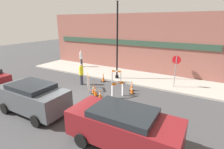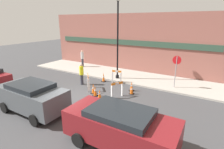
# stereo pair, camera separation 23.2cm
# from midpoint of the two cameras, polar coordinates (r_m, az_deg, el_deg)

# --- Properties ---
(ground_plane) EXTENTS (60.00, 60.00, 0.00)m
(ground_plane) POSITION_cam_midpoint_polar(r_m,az_deg,el_deg) (11.50, -14.56, -8.13)
(ground_plane) COLOR #424244
(sidewalk_slab) EXTENTS (18.00, 3.67, 0.12)m
(sidewalk_slab) POSITION_cam_midpoint_polar(r_m,az_deg,el_deg) (16.27, 0.96, 0.16)
(sidewalk_slab) COLOR #ADA89E
(sidewalk_slab) RESTS_ON ground_plane
(storefront_facade) EXTENTS (18.00, 0.22, 5.50)m
(storefront_facade) POSITION_cam_midpoint_polar(r_m,az_deg,el_deg) (17.38, 4.08, 10.29)
(storefront_facade) COLOR #93564C
(storefront_facade) RESTS_ON ground_plane
(streetlamp_post) EXTENTS (0.44, 0.44, 6.53)m
(streetlamp_post) POSITION_cam_midpoint_polar(r_m,az_deg,el_deg) (14.21, 1.27, 14.85)
(streetlamp_post) COLOR black
(streetlamp_post) RESTS_ON sidewalk_slab
(stop_sign) EXTENTS (0.60, 0.06, 2.34)m
(stop_sign) POSITION_cam_midpoint_polar(r_m,az_deg,el_deg) (13.26, 19.64, 2.53)
(stop_sign) COLOR gray
(stop_sign) RESTS_ON sidewalk_slab
(barricade_0) EXTENTS (0.73, 0.79, 1.12)m
(barricade_0) POSITION_cam_midpoint_polar(r_m,az_deg,el_deg) (12.73, -8.30, -2.28)
(barricade_0) COLOR white
(barricade_0) RESTS_ON ground_plane
(barricade_1) EXTENTS (0.55, 0.79, 1.01)m
(barricade_1) POSITION_cam_midpoint_polar(r_m,az_deg,el_deg) (11.39, 1.25, -4.80)
(barricade_1) COLOR white
(barricade_1) RESTS_ON ground_plane
(barricade_2) EXTENTS (0.77, 0.30, 1.07)m
(barricade_2) POSITION_cam_midpoint_polar(r_m,az_deg,el_deg) (13.91, 0.99, -0.62)
(barricade_2) COLOR white
(barricade_2) RESTS_ON ground_plane
(traffic_cone_0) EXTENTS (0.30, 0.30, 0.71)m
(traffic_cone_0) POSITION_cam_midpoint_polar(r_m,az_deg,el_deg) (12.52, 5.93, -3.83)
(traffic_cone_0) COLOR black
(traffic_cone_0) RESTS_ON ground_plane
(traffic_cone_1) EXTENTS (0.30, 0.30, 0.63)m
(traffic_cone_1) POSITION_cam_midpoint_polar(r_m,az_deg,el_deg) (11.26, -4.48, -6.47)
(traffic_cone_1) COLOR black
(traffic_cone_1) RESTS_ON ground_plane
(traffic_cone_2) EXTENTS (0.30, 0.30, 0.74)m
(traffic_cone_2) POSITION_cam_midpoint_polar(r_m,az_deg,el_deg) (14.34, -3.33, -0.96)
(traffic_cone_2) COLOR black
(traffic_cone_2) RESTS_ON ground_plane
(traffic_cone_3) EXTENTS (0.30, 0.30, 0.72)m
(traffic_cone_3) POSITION_cam_midpoint_polar(r_m,az_deg,el_deg) (11.65, -5.98, -5.42)
(traffic_cone_3) COLOR black
(traffic_cone_3) RESTS_ON ground_plane
(traffic_cone_4) EXTENTS (0.30, 0.30, 0.62)m
(traffic_cone_4) POSITION_cam_midpoint_polar(r_m,az_deg,el_deg) (12.01, 6.00, -4.98)
(traffic_cone_4) COLOR black
(traffic_cone_4) RESTS_ON ground_plane
(traffic_cone_5) EXTENTS (0.30, 0.30, 0.72)m
(traffic_cone_5) POSITION_cam_midpoint_polar(r_m,az_deg,el_deg) (12.06, -6.58, -4.66)
(traffic_cone_5) COLOR black
(traffic_cone_5) RESTS_ON ground_plane
(person_worker) EXTENTS (0.34, 0.34, 1.66)m
(person_worker) POSITION_cam_midpoint_polar(r_m,az_deg,el_deg) (13.72, -10.46, 0.28)
(person_worker) COLOR #33333D
(person_worker) RESTS_ON ground_plane
(person_pedestrian) EXTENTS (0.32, 0.32, 1.73)m
(person_pedestrian) POSITION_cam_midpoint_polar(r_m,az_deg,el_deg) (18.78, -10.36, 5.34)
(person_pedestrian) COLOR #33333D
(person_pedestrian) RESTS_ON sidewalk_slab
(parked_car_1) EXTENTS (4.04, 1.93, 1.65)m
(parked_car_1) POSITION_cam_midpoint_polar(r_m,az_deg,el_deg) (10.34, -25.08, -6.51)
(parked_car_1) COLOR #4C5156
(parked_car_1) RESTS_ON ground_plane
(parked_car_2) EXTENTS (4.41, 1.97, 1.60)m
(parked_car_2) POSITION_cam_midpoint_polar(r_m,az_deg,el_deg) (7.06, 2.68, -16.24)
(parked_car_2) COLOR maroon
(parked_car_2) RESTS_ON ground_plane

